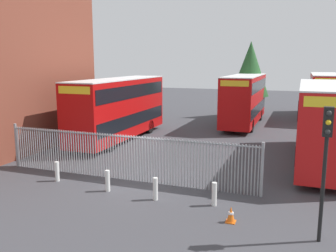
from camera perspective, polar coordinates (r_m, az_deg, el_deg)
The scene contains 13 objects.
ground_plane at distance 24.63m, azimuth 3.23°, elevation -3.03°, with size 100.00×100.00×0.00m, color #3D3D42.
palisade_fence at distance 17.42m, azimuth -7.03°, elevation -4.69°, with size 13.04×0.14×2.35m.
double_decker_bus_near_gate at distance 21.55m, azimuth 23.18°, elevation 0.81°, with size 2.54×10.81×4.42m.
double_decker_bus_behind_fence_left at distance 26.20m, azimuth -7.74°, elevation 3.07°, with size 2.54×10.81×4.42m.
double_decker_bus_behind_fence_right at distance 32.89m, azimuth 12.00°, elevation 4.38°, with size 2.54×10.81×4.42m.
double_decker_bus_far_back at distance 39.05m, azimuth 23.39°, elevation 4.66°, with size 2.54×10.81×4.42m.
bollard_near_left at distance 18.05m, azimuth -17.12°, elevation -6.87°, with size 0.20×0.20×0.95m, color silver.
bollard_center_front at distance 16.19m, azimuth -9.52°, elevation -8.53°, with size 0.20×0.20×0.95m, color silver.
bollard_near_right at distance 15.02m, azimuth -2.00°, elevation -9.89°, with size 0.20×0.20×0.95m, color silver.
bollard_far_right at distance 14.57m, azimuth 7.33°, elevation -10.62°, with size 0.20×0.20×0.95m, color silver.
traffic_cone_by_gate at distance 13.33m, azimuth 9.91°, elevation -13.61°, with size 0.34×0.34×0.59m.
traffic_light_kerbside at distance 11.95m, azimuth 23.67°, elevation -3.49°, with size 0.28×0.33×4.30m.
tree_tall_back at distance 37.66m, azimuth 12.87°, elevation 8.78°, with size 3.81×3.81×7.60m.
Camera 1 is at (7.00, -14.94, 5.64)m, focal length 38.59 mm.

